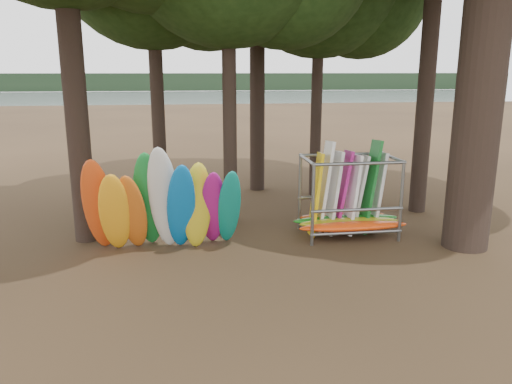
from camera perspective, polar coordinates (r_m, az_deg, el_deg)
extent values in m
plane|color=#47331E|center=(12.68, 4.33, -7.64)|extent=(120.00, 120.00, 0.00)
plane|color=gray|center=(71.71, -6.36, 9.95)|extent=(160.00, 160.00, 0.00)
cube|color=black|center=(121.57, -7.32, 12.38)|extent=(160.00, 4.00, 4.00)
cylinder|color=black|center=(14.13, -20.59, 17.43)|extent=(0.60, 0.60, 11.46)
cylinder|color=black|center=(17.03, -11.40, 14.53)|extent=(0.44, 0.44, 9.86)
cylinder|color=black|center=(19.46, 0.15, 18.29)|extent=(0.57, 0.57, 12.32)
cylinder|color=black|center=(18.71, 7.04, 13.96)|extent=(0.40, 0.40, 9.45)
cylinder|color=black|center=(15.00, -3.11, 14.81)|extent=(0.42, 0.42, 9.80)
cylinder|color=black|center=(17.24, 19.56, 19.68)|extent=(0.54, 0.54, 13.25)
ellipsoid|color=#E74B17|center=(13.07, -17.54, -1.54)|extent=(0.80, 1.71, 2.78)
ellipsoid|color=#FFA71B|center=(12.88, -15.82, -2.39)|extent=(0.89, 1.77, 2.48)
ellipsoid|color=#CD5E18|center=(12.96, -13.95, -2.37)|extent=(0.81, 1.60, 2.36)
ellipsoid|color=#198334|center=(13.00, -12.17, -1.01)|extent=(0.76, 1.71, 2.88)
ellipsoid|color=silver|center=(12.74, -10.42, -0.89)|extent=(0.94, 1.68, 3.01)
ellipsoid|color=#0A69BD|center=(12.69, -8.56, -1.82)|extent=(0.84, 1.74, 2.62)
ellipsoid|color=gold|center=(12.86, -6.74, -1.66)|extent=(0.88, 1.16, 2.54)
ellipsoid|color=#A31676|center=(12.99, -4.94, -1.93)|extent=(0.67, 1.62, 2.37)
ellipsoid|color=#0C8777|center=(12.91, -3.10, -1.89)|extent=(0.63, 1.79, 2.43)
ellipsoid|color=#F2420D|center=(14.08, 11.11, -3.86)|extent=(3.11, 0.55, 0.24)
ellipsoid|color=#A59B16|center=(14.42, 10.61, -3.42)|extent=(2.91, 0.55, 0.24)
ellipsoid|color=#196F18|center=(14.69, 10.24, -3.08)|extent=(3.14, 0.55, 0.24)
ellipsoid|color=#B1380D|center=(14.98, 9.85, -2.73)|extent=(2.61, 0.55, 0.24)
cube|color=yellow|center=(14.20, 6.86, -0.34)|extent=(0.39, 0.75, 2.40)
cube|color=silver|center=(14.40, 7.70, 0.46)|extent=(0.54, 0.81, 2.69)
cube|color=silver|center=(14.38, 8.85, -0.17)|extent=(0.46, 0.79, 2.42)
cube|color=#9F1A70|center=(14.56, 9.73, -0.01)|extent=(0.56, 0.78, 2.42)
cube|color=white|center=(14.48, 10.94, -0.37)|extent=(0.44, 0.78, 2.32)
cube|color=silver|center=(14.78, 11.63, -0.21)|extent=(0.54, 0.73, 2.27)
cube|color=#176925|center=(14.69, 12.83, 0.56)|extent=(0.57, 0.81, 2.72)
cube|color=silver|center=(14.91, 13.61, -0.05)|extent=(0.47, 0.79, 2.34)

